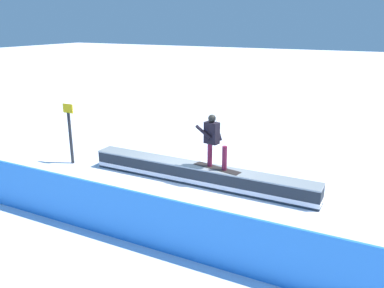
# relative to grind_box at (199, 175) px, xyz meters

# --- Properties ---
(ground_plane) EXTENTS (120.00, 120.00, 0.00)m
(ground_plane) POSITION_rel_grind_box_xyz_m (0.00, 0.00, -0.26)
(ground_plane) COLOR white
(grind_box) EXTENTS (7.06, 0.63, 0.57)m
(grind_box) POSITION_rel_grind_box_xyz_m (0.00, 0.00, 0.00)
(grind_box) COLOR #1F242B
(grind_box) RESTS_ON ground_plane
(snowboarder) EXTENTS (1.50, 0.55, 1.55)m
(snowboarder) POSITION_rel_grind_box_xyz_m (-0.43, -0.02, 1.16)
(snowboarder) COLOR black
(snowboarder) RESTS_ON grind_box
(safety_fence) EXTENTS (12.66, 0.09, 1.23)m
(safety_fence) POSITION_rel_grind_box_xyz_m (0.00, 3.62, 0.36)
(safety_fence) COLOR #2B7BE7
(safety_fence) RESTS_ON ground_plane
(trail_marker) EXTENTS (0.40, 0.10, 2.04)m
(trail_marker) POSITION_rel_grind_box_xyz_m (4.57, 0.39, 0.83)
(trail_marker) COLOR #262628
(trail_marker) RESTS_ON ground_plane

